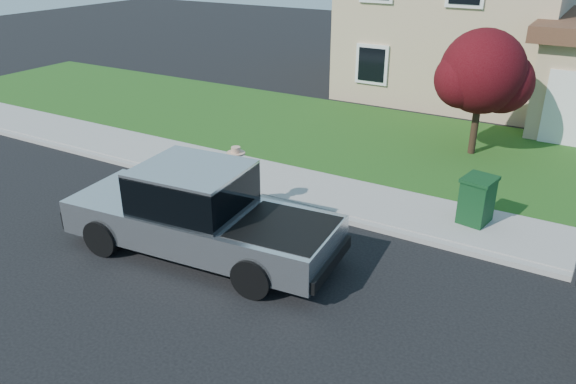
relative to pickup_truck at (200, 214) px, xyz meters
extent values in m
plane|color=black|center=(0.80, -0.12, -0.89)|extent=(80.00, 80.00, 0.00)
cube|color=gray|center=(1.80, 2.78, -0.83)|extent=(40.00, 0.20, 0.12)
cube|color=gray|center=(1.80, 3.88, -0.82)|extent=(40.00, 2.00, 0.15)
cube|color=#154A16|center=(1.80, 8.38, -0.84)|extent=(40.00, 7.00, 0.10)
cube|color=tan|center=(0.80, 16.88, 2.31)|extent=(8.00, 9.00, 6.40)
cube|color=black|center=(-1.40, 12.33, 0.71)|extent=(1.30, 0.10, 1.50)
cylinder|color=black|center=(-1.72, -1.07, -0.50)|extent=(0.82, 0.37, 0.79)
cylinder|color=black|center=(-1.88, 0.75, -0.50)|extent=(0.82, 0.37, 0.79)
cylinder|color=black|center=(1.79, -0.76, -0.50)|extent=(0.82, 0.37, 0.79)
cylinder|color=black|center=(1.63, 1.06, -0.50)|extent=(0.82, 0.37, 0.79)
cube|color=silver|center=(0.03, 0.00, -0.21)|extent=(5.81, 2.48, 0.72)
cube|color=black|center=(-0.12, -0.01, 0.55)|extent=(2.24, 2.02, 0.84)
cube|color=silver|center=(-0.12, -0.01, 0.98)|extent=(2.24, 2.02, 0.08)
cube|color=black|center=(1.91, 0.17, 0.13)|extent=(1.93, 1.84, 0.06)
cube|color=black|center=(-2.82, -0.25, -0.35)|extent=(0.29, 1.89, 0.40)
cube|color=black|center=(2.88, 0.25, -0.40)|extent=(0.29, 1.89, 0.25)
cube|color=black|center=(-1.01, 0.99, 0.45)|extent=(0.14, 0.23, 0.18)
imported|color=tan|center=(-0.33, 1.79, -0.11)|extent=(0.66, 0.54, 1.58)
cylinder|color=tan|center=(-0.33, 1.79, 0.70)|extent=(0.42, 0.42, 0.04)
cylinder|color=tan|center=(-0.33, 1.79, 0.77)|extent=(0.21, 0.21, 0.15)
cylinder|color=black|center=(3.45, 8.64, 0.05)|extent=(0.21, 0.21, 1.68)
sphere|color=#450E13|center=(3.45, 8.64, 1.67)|extent=(2.41, 2.41, 2.41)
sphere|color=#450E13|center=(3.97, 8.96, 1.36)|extent=(1.78, 1.78, 1.78)
sphere|color=#450E13|center=(3.03, 8.33, 1.46)|extent=(1.68, 1.68, 1.68)
cube|color=#0E3517|center=(4.64, 4.03, -0.24)|extent=(0.71, 0.79, 1.00)
cube|color=#0E3517|center=(4.64, 4.03, 0.29)|extent=(0.78, 0.86, 0.08)
camera|label=1|loc=(6.72, -7.90, 5.16)|focal=35.00mm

